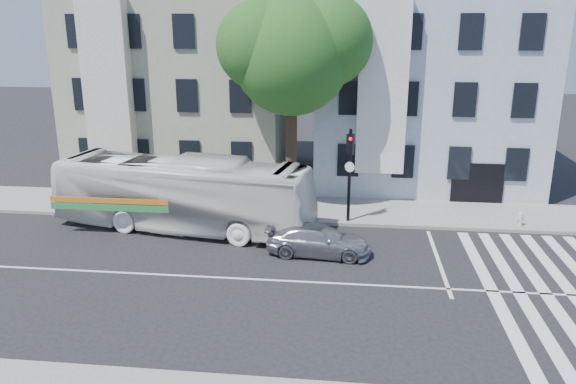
% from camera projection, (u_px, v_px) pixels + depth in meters
% --- Properties ---
extents(ground, '(120.00, 120.00, 0.00)m').
position_uv_depth(ground, '(266.00, 280.00, 20.48)').
color(ground, black).
rests_on(ground, ground).
extents(sidewalk_far, '(80.00, 4.00, 0.15)m').
position_uv_depth(sidewalk_far, '(290.00, 209.00, 28.07)').
color(sidewalk_far, gray).
rests_on(sidewalk_far, ground).
extents(building_left, '(12.00, 10.00, 11.00)m').
position_uv_depth(building_left, '(188.00, 83.00, 33.92)').
color(building_left, '#999B82').
rests_on(building_left, ground).
extents(building_right, '(12.00, 10.00, 11.00)m').
position_uv_depth(building_right, '(424.00, 86.00, 32.40)').
color(building_right, '#A1B0C0').
rests_on(building_right, ground).
extents(street_tree, '(7.30, 5.90, 11.10)m').
position_uv_depth(street_tree, '(293.00, 49.00, 26.52)').
color(street_tree, '#2D2116').
rests_on(street_tree, ground).
extents(bus, '(4.79, 12.21, 3.32)m').
position_uv_depth(bus, '(183.00, 194.00, 25.14)').
color(bus, white).
rests_on(bus, ground).
extents(sedan, '(1.99, 4.30, 1.22)m').
position_uv_depth(sedan, '(318.00, 240.00, 22.59)').
color(sedan, '#ABADB2').
rests_on(sedan, ground).
extents(hedge, '(8.54, 1.53, 0.70)m').
position_uv_depth(hedge, '(145.00, 207.00, 27.07)').
color(hedge, '#1D531B').
rests_on(hedge, sidewalk_far).
extents(traffic_signal, '(0.44, 0.54, 4.48)m').
position_uv_depth(traffic_signal, '(350.00, 164.00, 25.31)').
color(traffic_signal, black).
rests_on(traffic_signal, ground).
extents(fire_hydrant, '(0.39, 0.26, 0.68)m').
position_uv_depth(fire_hydrant, '(520.00, 219.00, 25.42)').
color(fire_hydrant, beige).
rests_on(fire_hydrant, sidewalk_far).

